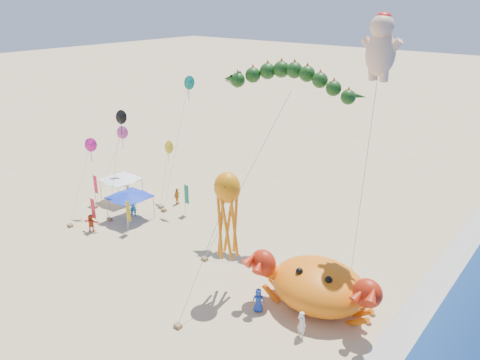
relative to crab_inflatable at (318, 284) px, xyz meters
The scene contains 11 objects.
ground 6.62m from the crab_inflatable, behind, with size 320.00×320.00×0.00m, color #D1B784.
foam_strip 5.87m from the crab_inflatable, ahead, with size 320.00×320.00×0.00m, color silver.
crab_inflatable is the anchor object (origin of this frame).
dragon_kite 15.29m from the crab_inflatable, 136.47° to the left, with size 11.19×9.75×14.58m.
cherub_kite 16.03m from the crab_inflatable, 86.75° to the left, with size 1.94×1.75×18.80m.
octopus_kite 7.88m from the crab_inflatable, 159.78° to the right, with size 1.85×6.29×8.98m.
canopy_blue 20.53m from the crab_inflatable, behind, with size 3.64×3.64×2.71m.
canopy_white 24.93m from the crab_inflatable, behind, with size 3.58×3.58×2.71m.
feather_flags 20.65m from the crab_inflatable, behind, with size 9.46×7.53×3.20m.
beachgoers 16.65m from the crab_inflatable, behind, with size 27.57×10.03×1.88m.
small_kites 23.19m from the crab_inflatable, behind, with size 7.99×10.72×12.85m.
Camera 1 is at (18.91, -24.10, 19.74)m, focal length 35.00 mm.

